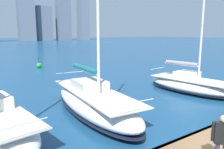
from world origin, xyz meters
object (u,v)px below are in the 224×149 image
(sailboat_grey, at_px, (191,84))
(channel_buoy, at_px, (39,65))
(person_black_shirt, at_px, (222,137))
(sailboat_teal, at_px, (94,101))

(sailboat_grey, xyz_separation_m, channel_buoy, (6.41, -19.82, -0.30))
(person_black_shirt, relative_size, channel_buoy, 1.19)
(sailboat_grey, relative_size, channel_buoy, 9.19)
(person_black_shirt, bearing_deg, channel_buoy, -95.02)
(sailboat_grey, relative_size, sailboat_teal, 1.32)
(channel_buoy, bearing_deg, sailboat_grey, 107.92)
(person_black_shirt, height_order, channel_buoy, person_black_shirt)
(sailboat_grey, distance_m, person_black_shirt, 11.57)
(person_black_shirt, bearing_deg, sailboat_grey, -139.77)
(sailboat_teal, xyz_separation_m, person_black_shirt, (-0.07, 7.56, 0.87))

